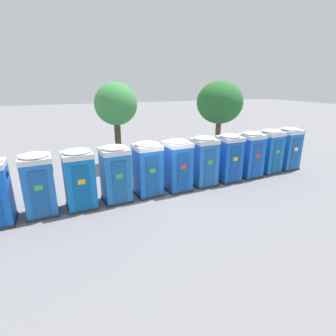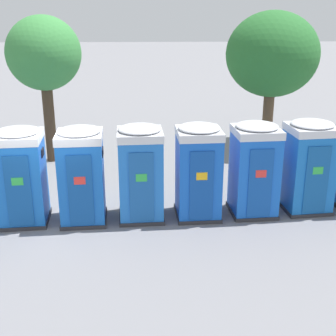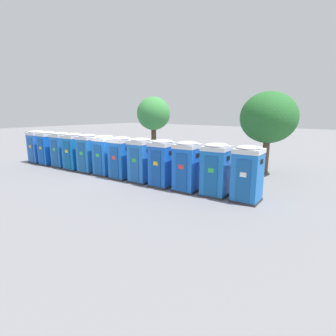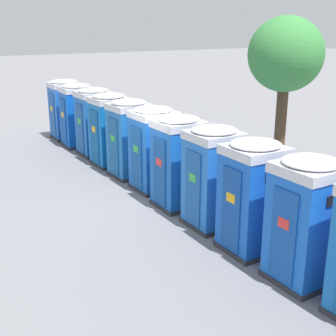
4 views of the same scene
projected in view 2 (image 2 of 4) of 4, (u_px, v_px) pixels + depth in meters
The scene contains 9 objects.
ground_plane at pixel (56, 221), 12.37m from camera, with size 120.00×120.00×0.00m, color slate.
portapotty_5 at pixel (22, 176), 11.94m from camera, with size 1.27×1.29×2.54m.
portapotty_6 at pixel (82, 175), 12.00m from camera, with size 1.24×1.27×2.54m.
portapotty_7 at pixel (141, 172), 12.19m from camera, with size 1.24×1.26×2.54m.
portapotty_8 at pixel (198, 171), 12.29m from camera, with size 1.22×1.25×2.54m.
portapotty_9 at pixel (254, 169), 12.46m from camera, with size 1.27×1.28×2.54m.
portapotty_10 at pixel (308, 166), 12.68m from camera, with size 1.33×1.32×2.54m.
street_tree_0 at pixel (44, 55), 15.90m from camera, with size 2.54×2.54×5.10m.
street_tree_1 at pixel (272, 55), 17.67m from camera, with size 3.51×3.51×5.22m.
Camera 2 is at (2.56, -11.29, 5.45)m, focal length 50.00 mm.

